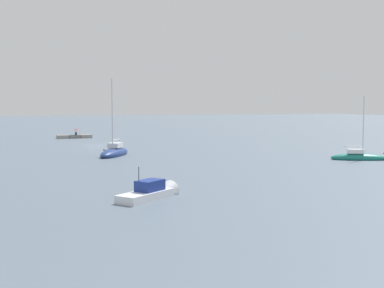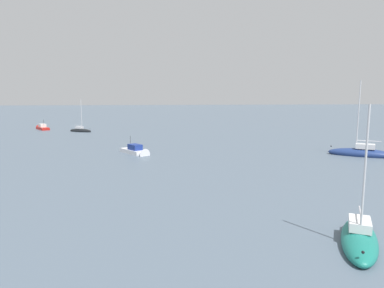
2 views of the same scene
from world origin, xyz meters
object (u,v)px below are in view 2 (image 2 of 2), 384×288
(sailboat_teal_mid, at_px, (359,238))
(motorboat_white_near, at_px, (136,152))
(motorboat_red_mid, at_px, (42,128))
(sailboat_black_far, at_px, (80,130))
(sailboat_navy_outer, at_px, (362,153))

(sailboat_teal_mid, xyz_separation_m, motorboat_white_near, (31.68, 14.14, 0.00))
(motorboat_red_mid, bearing_deg, sailboat_teal_mid, -93.76)
(sailboat_teal_mid, height_order, motorboat_red_mid, sailboat_teal_mid)
(sailboat_black_far, height_order, motorboat_white_near, sailboat_black_far)
(sailboat_black_far, height_order, motorboat_red_mid, sailboat_black_far)
(sailboat_teal_mid, bearing_deg, motorboat_red_mid, -31.31)
(motorboat_white_near, bearing_deg, sailboat_navy_outer, 136.71)
(sailboat_teal_mid, distance_m, sailboat_black_far, 69.74)
(sailboat_black_far, xyz_separation_m, sailboat_navy_outer, (-36.89, -45.62, 0.13))
(sailboat_black_far, bearing_deg, motorboat_white_near, 53.05)
(sailboat_black_far, bearing_deg, sailboat_navy_outer, 79.86)
(sailboat_teal_mid, xyz_separation_m, sailboat_navy_outer, (26.75, -17.09, 0.09))
(motorboat_white_near, bearing_deg, motorboat_red_mid, -91.39)
(sailboat_teal_mid, relative_size, sailboat_navy_outer, 0.76)
(sailboat_black_far, distance_m, motorboat_white_near, 35.06)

